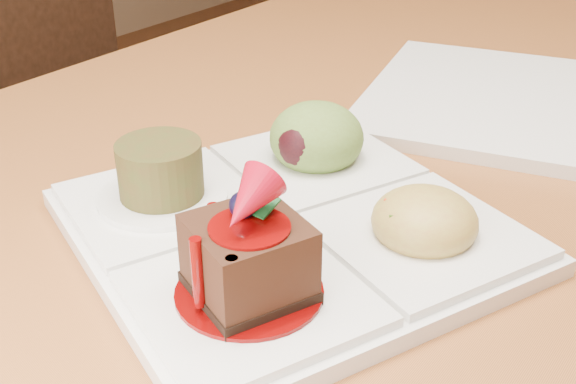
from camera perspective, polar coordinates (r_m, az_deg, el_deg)
The scene contains 3 objects.
chair_left at distance 1.17m, azimuth -15.89°, elevation 0.31°, with size 0.40×0.40×0.83m.
sampler_plate at distance 0.47m, azimuth 0.31°, elevation -1.39°, with size 0.33×0.33×0.10m.
second_plate at distance 0.71m, azimuth 17.37°, elevation 6.79°, with size 0.27×0.27×0.01m, color silver.
Camera 1 is at (0.13, -0.70, 1.01)m, focal length 45.00 mm.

